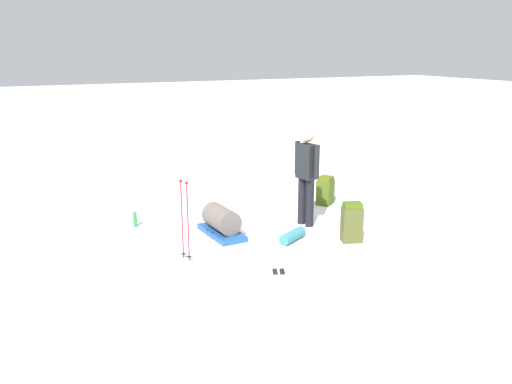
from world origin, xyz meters
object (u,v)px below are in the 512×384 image
ski_poles_planted_near (185,216)px  thermos_bottle (135,220)px  backpack_bright (325,191)px  ski_pair_near (279,273)px  backpack_large_dark (352,223)px  skier_standing (307,172)px  gear_sled (222,222)px  sleeping_mat_rolled (293,236)px

ski_poles_planted_near → thermos_bottle: (-1.79, -0.34, -0.54)m
backpack_bright → thermos_bottle: 3.77m
backpack_bright → thermos_bottle: bearing=-94.3°
ski_pair_near → backpack_large_dark: (-0.61, 1.66, 0.31)m
skier_standing → gear_sled: (-0.16, -1.53, -0.73)m
thermos_bottle → ski_poles_planted_near: bearing=10.6°
skier_standing → thermos_bottle: (-1.21, -2.74, -0.82)m
ski_pair_near → backpack_large_dark: bearing=110.2°
thermos_bottle → backpack_bright: bearing=85.7°
backpack_bright → gear_sled: backpack_bright is taller
skier_standing → thermos_bottle: 3.10m
ski_pair_near → thermos_bottle: 3.14m
ski_pair_near → sleeping_mat_rolled: (-1.03, 0.81, 0.08)m
backpack_large_dark → backpack_bright: 2.11m
sleeping_mat_rolled → skier_standing: bearing=135.1°
ski_poles_planted_near → gear_sled: (-0.73, 0.87, -0.45)m
skier_standing → backpack_large_dark: 1.23m
skier_standing → sleeping_mat_rolled: bearing=-44.9°
thermos_bottle → backpack_large_dark: bearing=53.0°
ski_pair_near → gear_sled: 1.82m
ski_pair_near → ski_poles_planted_near: ski_poles_planted_near is taller
skier_standing → backpack_bright: 1.53m
ski_poles_planted_near → thermos_bottle: ski_poles_planted_near is taller
skier_standing → backpack_large_dark: size_ratio=2.61×
ski_pair_near → sleeping_mat_rolled: bearing=141.8°
ski_pair_near → ski_poles_planted_near: (-1.07, -0.98, 0.66)m
ski_pair_near → gear_sled: (-1.80, -0.11, 0.21)m
ski_pair_near → sleeping_mat_rolled: size_ratio=3.08×
ski_pair_near → gear_sled: gear_sled is taller
gear_sled → thermos_bottle: size_ratio=4.02×
skier_standing → ski_pair_near: size_ratio=1.00×
backpack_bright → thermos_bottle: size_ratio=2.19×
skier_standing → thermos_bottle: skier_standing is taller
backpack_bright → sleeping_mat_rolled: backpack_bright is taller
sleeping_mat_rolled → gear_sled: bearing=-129.7°
thermos_bottle → sleeping_mat_rolled: bearing=49.4°
backpack_large_dark → ski_poles_planted_near: ski_poles_planted_near is taller
ski_poles_planted_near → gear_sled: 1.22m
skier_standing → sleeping_mat_rolled: 1.22m
skier_standing → thermos_bottle: size_ratio=6.54×
backpack_large_dark → gear_sled: bearing=-123.8°
backpack_large_dark → ski_poles_planted_near: (-0.45, -2.64, 0.35)m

